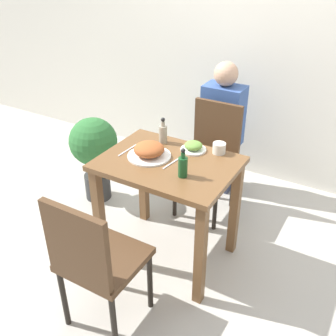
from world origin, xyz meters
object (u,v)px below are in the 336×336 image
object	(u,v)px
side_plate	(193,147)
food_plate	(149,151)
condiment_bottle	(183,166)
person_figure	(222,129)
sauce_bottle	(163,133)
drink_cup	(219,148)
chair_far	(210,153)
potted_plant_left	(94,148)
chair_near	(95,259)

from	to	relation	value
side_plate	food_plate	bearing A→B (deg)	-133.16
condiment_bottle	person_figure	distance (m)	1.21
sauce_bottle	person_figure	xyz separation A→B (m)	(0.10, 0.82, -0.27)
food_plate	drink_cup	bearing A→B (deg)	36.54
chair_far	condiment_bottle	distance (m)	0.89
condiment_bottle	potted_plant_left	world-z (taller)	condiment_bottle
side_plate	person_figure	xyz separation A→B (m)	(-0.13, 0.82, -0.23)
chair_near	potted_plant_left	xyz separation A→B (m)	(-0.88, 1.06, -0.04)
person_figure	food_plate	bearing A→B (deg)	-94.06
sauce_bottle	potted_plant_left	bearing A→B (deg)	171.38
chair_far	condiment_bottle	size ratio (longest dim) A/B	4.90
sauce_bottle	condiment_bottle	world-z (taller)	same
condiment_bottle	potted_plant_left	bearing A→B (deg)	157.76
chair_near	sauce_bottle	xyz separation A→B (m)	(-0.13, 0.94, 0.33)
food_plate	chair_near	bearing A→B (deg)	-81.75
sauce_bottle	food_plate	bearing A→B (deg)	-82.78
food_plate	potted_plant_left	size ratio (longest dim) A/B	0.38
chair_near	food_plate	size ratio (longest dim) A/B	3.20
potted_plant_left	person_figure	distance (m)	1.11
side_plate	potted_plant_left	distance (m)	1.04
drink_cup	sauce_bottle	xyz separation A→B (m)	(-0.40, -0.05, 0.04)
condiment_bottle	side_plate	bearing A→B (deg)	106.31
chair_near	food_plate	world-z (taller)	chair_near
chair_far	potted_plant_left	bearing A→B (deg)	-158.09
side_plate	drink_cup	bearing A→B (deg)	18.00
drink_cup	condiment_bottle	bearing A→B (deg)	-100.00
food_plate	side_plate	world-z (taller)	food_plate
chair_near	person_figure	distance (m)	1.77
condiment_bottle	chair_far	bearing A→B (deg)	102.35
sauce_bottle	side_plate	bearing A→B (deg)	-0.09
chair_far	side_plate	world-z (taller)	chair_far
food_plate	drink_cup	size ratio (longest dim) A/B	3.30
side_plate	condiment_bottle	distance (m)	0.34
food_plate	condiment_bottle	xyz separation A→B (m)	(0.30, -0.11, 0.03)
drink_cup	chair_far	bearing A→B (deg)	119.85
food_plate	drink_cup	xyz separation A→B (m)	(0.37, 0.28, -0.01)
drink_cup	food_plate	bearing A→B (deg)	-143.46
food_plate	drink_cup	world-z (taller)	food_plate
food_plate	drink_cup	distance (m)	0.46
chair_far	person_figure	world-z (taller)	person_figure
drink_cup	condiment_bottle	world-z (taller)	condiment_bottle
food_plate	condiment_bottle	distance (m)	0.32
chair_far	sauce_bottle	distance (m)	0.60
person_figure	side_plate	bearing A→B (deg)	-80.74
chair_far	potted_plant_left	distance (m)	0.98
person_figure	chair_far	bearing A→B (deg)	-81.13
potted_plant_left	person_figure	size ratio (longest dim) A/B	0.64
food_plate	side_plate	bearing A→B (deg)	46.84
food_plate	potted_plant_left	xyz separation A→B (m)	(-0.78, 0.34, -0.34)
side_plate	sauce_bottle	xyz separation A→B (m)	(-0.24, 0.00, 0.04)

